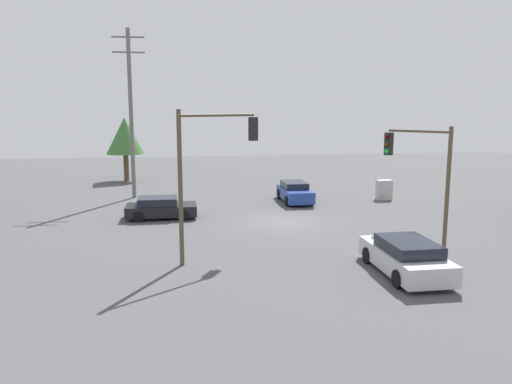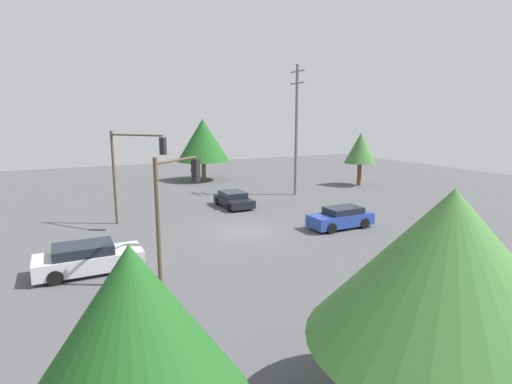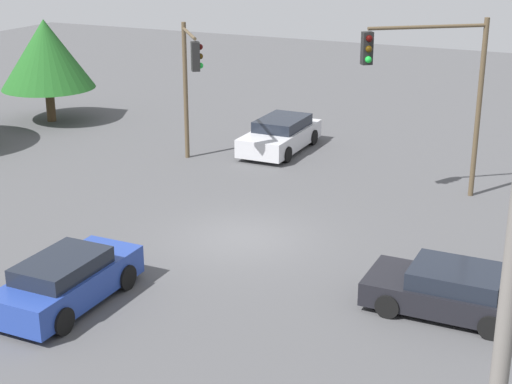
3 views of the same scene
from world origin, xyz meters
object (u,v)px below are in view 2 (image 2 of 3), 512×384
(sedan_blue, at_px, (341,218))
(traffic_signal_cross, at_px, (175,195))
(traffic_signal_main, at_px, (133,161))
(electrical_cabinet, at_px, (420,245))
(sedan_dark, at_px, (234,200))
(sedan_silver, at_px, (88,258))

(sedan_blue, xyz_separation_m, traffic_signal_cross, (3.04, -11.65, 3.08))
(traffic_signal_main, xyz_separation_m, electrical_cabinet, (12.65, 11.76, -3.62))
(electrical_cabinet, bearing_deg, sedan_dark, -166.24)
(sedan_dark, bearing_deg, traffic_signal_cross, 56.26)
(sedan_blue, bearing_deg, sedan_dark, 23.02)
(sedan_blue, bearing_deg, sedan_silver, 92.96)
(sedan_silver, bearing_deg, electrical_cabinet, 69.91)
(traffic_signal_main, bearing_deg, sedan_blue, 24.19)
(sedan_dark, relative_size, traffic_signal_cross, 0.73)
(sedan_dark, xyz_separation_m, traffic_signal_cross, (11.84, -7.91, 3.16))
(sedan_dark, distance_m, traffic_signal_main, 9.21)
(sedan_blue, height_order, sedan_dark, sedan_blue)
(traffic_signal_cross, height_order, electrical_cabinet, traffic_signal_cross)
(sedan_blue, distance_m, electrical_cabinet, 6.35)
(sedan_dark, bearing_deg, sedan_blue, 113.02)
(sedan_blue, xyz_separation_m, sedan_silver, (0.79, -15.24, 0.00))
(sedan_dark, height_order, electrical_cabinet, electrical_cabinet)
(sedan_silver, distance_m, traffic_signal_main, 8.67)
(sedan_dark, distance_m, electrical_cabinet, 15.60)
(traffic_signal_cross, bearing_deg, sedan_blue, -23.53)
(sedan_silver, bearing_deg, traffic_signal_main, 154.05)
(sedan_blue, relative_size, electrical_cabinet, 3.13)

